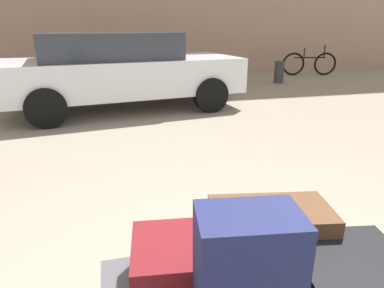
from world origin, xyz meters
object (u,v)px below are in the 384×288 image
(parked_car, at_px, (121,69))
(bicycle_leaning, at_px, (309,64))
(suitcase_black_rear_left, at_px, (349,276))
(bollard_kerb_near, at_px, (228,74))
(suitcase_navy_rear_right, at_px, (246,282))
(bollard_kerb_mid, at_px, (279,72))
(duffel_bag_brown_front_right, at_px, (269,233))
(suitcase_maroon_front_left, at_px, (184,263))

(parked_car, distance_m, bicycle_leaning, 7.00)
(suitcase_black_rear_left, relative_size, bicycle_leaning, 0.28)
(suitcase_black_rear_left, bearing_deg, parked_car, 107.68)
(parked_car, bearing_deg, suitcase_black_rear_left, -82.45)
(bicycle_leaning, xyz_separation_m, bollard_kerb_near, (-3.24, -1.21, -0.07))
(suitcase_navy_rear_right, distance_m, bicycle_leaning, 10.78)
(bollard_kerb_mid, bearing_deg, duffel_bag_brown_front_right, -118.27)
(suitcase_black_rear_left, xyz_separation_m, bollard_kerb_near, (2.18, 7.66, -0.15))
(suitcase_navy_rear_right, height_order, suitcase_maroon_front_left, suitcase_navy_rear_right)
(suitcase_navy_rear_right, height_order, bollard_kerb_mid, suitcase_navy_rear_right)
(parked_car, relative_size, bicycle_leaning, 2.60)
(duffel_bag_brown_front_right, bearing_deg, bicycle_leaning, 66.86)
(suitcase_navy_rear_right, xyz_separation_m, bollard_kerb_near, (2.74, 7.77, -0.33))
(parked_car, xyz_separation_m, bollard_kerb_near, (2.91, 2.11, -0.46))
(duffel_bag_brown_front_right, bearing_deg, suitcase_black_rear_left, -45.52)
(suitcase_maroon_front_left, bearing_deg, duffel_bag_brown_front_right, 17.13)
(duffel_bag_brown_front_right, height_order, parked_car, parked_car)
(bollard_kerb_near, distance_m, bollard_kerb_mid, 1.52)
(suitcase_maroon_front_left, distance_m, parked_car, 5.30)
(duffel_bag_brown_front_right, height_order, bollard_kerb_near, duffel_bag_brown_front_right)
(suitcase_maroon_front_left, relative_size, duffel_bag_brown_front_right, 0.78)
(bicycle_leaning, xyz_separation_m, bollard_kerb_mid, (-1.71, -1.21, -0.07))
(suitcase_maroon_front_left, relative_size, parked_car, 0.11)
(bicycle_leaning, bearing_deg, duffel_bag_brown_front_right, -123.51)
(duffel_bag_brown_front_right, bearing_deg, parked_car, 105.90)
(duffel_bag_brown_front_right, bearing_deg, bollard_kerb_near, 82.14)
(bollard_kerb_mid, bearing_deg, parked_car, -154.53)
(parked_car, bearing_deg, bicycle_leaning, 28.37)
(duffel_bag_brown_front_right, xyz_separation_m, bollard_kerb_mid, (3.94, 7.32, -0.19))
(suitcase_navy_rear_right, distance_m, duffel_bag_brown_front_right, 0.57)
(suitcase_black_rear_left, height_order, bollard_kerb_near, bollard_kerb_near)
(suitcase_navy_rear_right, height_order, bicycle_leaning, bicycle_leaning)
(suitcase_navy_rear_right, relative_size, bollard_kerb_mid, 0.97)
(suitcase_navy_rear_right, bearing_deg, parked_car, 99.96)
(parked_car, height_order, bicycle_leaning, parked_car)
(parked_car, xyz_separation_m, bollard_kerb_mid, (4.44, 2.11, -0.46))
(suitcase_navy_rear_right, bearing_deg, bicycle_leaning, 64.53)
(bollard_kerb_near, relative_size, bollard_kerb_mid, 1.00)
(duffel_bag_brown_front_right, xyz_separation_m, bicycle_leaning, (5.65, 8.53, -0.12))
(suitcase_black_rear_left, xyz_separation_m, bollard_kerb_mid, (3.70, 7.66, -0.15))
(bollard_kerb_mid, bearing_deg, bollard_kerb_near, 180.00)
(suitcase_maroon_front_left, height_order, parked_car, parked_car)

